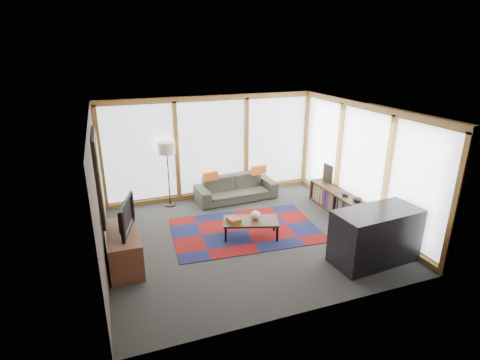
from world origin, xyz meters
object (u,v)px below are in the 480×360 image
object	(u,v)px
floor_lamp	(168,175)
bar_counter	(375,236)
sofa	(236,188)
tv_console	(125,248)
bookshelf	(340,203)
coffee_table	(251,228)
television	(122,216)

from	to	relation	value
floor_lamp	bar_counter	bearing A→B (deg)	-51.30
sofa	tv_console	size ratio (longest dim) A/B	1.56
bookshelf	tv_console	bearing A→B (deg)	-173.64
floor_lamp	coffee_table	xyz separation A→B (m)	(1.27, -2.19, -0.62)
coffee_table	bookshelf	size ratio (longest dim) A/B	0.53
television	bookshelf	bearing A→B (deg)	-69.48
sofa	tv_console	world-z (taller)	tv_console
floor_lamp	television	world-z (taller)	floor_lamp
sofa	floor_lamp	distance (m)	1.74
coffee_table	television	world-z (taller)	television
coffee_table	bar_counter	distance (m)	2.41
sofa	bar_counter	distance (m)	3.87
tv_console	bar_counter	bearing A→B (deg)	-18.17
coffee_table	bar_counter	bearing A→B (deg)	-42.26
bookshelf	bar_counter	xyz separation A→B (m)	(-0.59, -1.94, 0.24)
coffee_table	sofa	bearing A→B (deg)	79.09
sofa	coffee_table	xyz separation A→B (m)	(-0.39, -2.00, -0.11)
bookshelf	floor_lamp	bearing A→B (deg)	152.93
bar_counter	floor_lamp	bearing A→B (deg)	124.11
sofa	bookshelf	bearing A→B (deg)	-43.07
sofa	television	distance (m)	3.65
bookshelf	tv_console	distance (m)	4.89
bookshelf	television	bearing A→B (deg)	-174.17
floor_lamp	tv_console	size ratio (longest dim) A/B	1.23
floor_lamp	bookshelf	size ratio (longest dim) A/B	0.77
floor_lamp	bookshelf	bearing A→B (deg)	-27.07
sofa	floor_lamp	world-z (taller)	floor_lamp
tv_console	television	size ratio (longest dim) A/B	1.34
sofa	floor_lamp	size ratio (longest dim) A/B	1.27
coffee_table	bookshelf	distance (m)	2.38
television	sofa	bearing A→B (deg)	-38.28
floor_lamp	bar_counter	size ratio (longest dim) A/B	1.02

